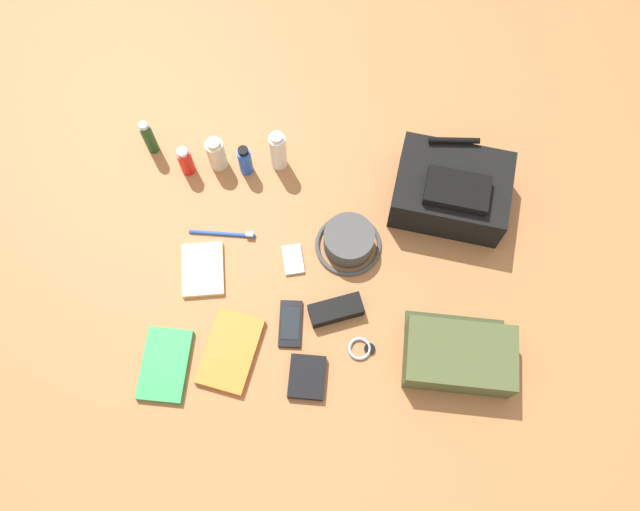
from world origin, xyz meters
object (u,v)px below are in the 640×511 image
toothpaste_tube (278,151)px  toothbrush (226,234)px  shampoo_bottle (149,138)px  cell_phone (290,324)px  bucket_hat (349,241)px  lotion_bottle (216,154)px  wristwatch (361,348)px  notepad (203,269)px  sunscreen_spray (186,161)px  paperback_novel (165,365)px  sunglasses_case (336,310)px  wallet (307,377)px  travel_guidebook (230,351)px  deodorant_spray (245,160)px  media_player (293,261)px  toiletry_pouch (459,356)px  backpack (451,190)px

toothpaste_tube → toothbrush: size_ratio=0.82×
shampoo_bottle → cell_phone: shampoo_bottle is taller
bucket_hat → lotion_bottle: size_ratio=1.50×
wristwatch → notepad: (-0.43, 0.21, 0.00)m
shampoo_bottle → bucket_hat: bearing=-27.2°
sunscreen_spray → cell_phone: sunscreen_spray is taller
toothpaste_tube → cell_phone: 0.49m
paperback_novel → sunglasses_case: sunglasses_case is taller
lotion_bottle → wallet: bearing=-66.1°
travel_guidebook → toothbrush: (-0.04, 0.33, -0.00)m
deodorant_spray → media_player: bearing=-62.9°
notepad → sunscreen_spray: bearing=96.5°
cell_phone → toothbrush: 0.31m
sunscreen_spray → deodorant_spray: (0.17, 0.00, 0.00)m
toiletry_pouch → paperback_novel: 0.74m
shampoo_bottle → sunscreen_spray: shampoo_bottle is taller
deodorant_spray → wallet: bearing=-72.3°
toothpaste_tube → wallet: bearing=-81.0°
shampoo_bottle → notepad: (0.18, -0.37, -0.05)m
sunscreen_spray → toothbrush: 0.24m
toothpaste_tube → deodorant_spray: bearing=-166.5°
toiletry_pouch → media_player: (-0.43, 0.26, -0.04)m
bucket_hat → sunscreen_spray: (-0.46, 0.23, 0.02)m
media_player → sunglasses_case: (0.12, -0.14, 0.01)m
toothpaste_tube → travel_guidebook: size_ratio=0.66×
shampoo_bottle → wallet: bearing=-54.7°
toothpaste_tube → wallet: (0.10, -0.62, -0.06)m
wristwatch → toiletry_pouch: bearing=-5.3°
travel_guidebook → notepad: bearing=112.1°
lotion_bottle → wallet: 0.67m
lotion_bottle → backpack: bearing=-9.1°
toothbrush → toiletry_pouch: bearing=-28.6°
bucket_hat → wallet: size_ratio=1.66×
toothbrush → toothpaste_tube: bearing=58.7°
media_player → cell_phone: bearing=-90.0°
backpack → bucket_hat: 0.31m
backpack → toothpaste_tube: backpack is taller
deodorant_spray → toothbrush: size_ratio=0.62×
sunscreen_spray → lotion_bottle: (0.09, 0.02, 0.01)m
sunscreen_spray → sunglasses_case: size_ratio=0.77×
bucket_hat → travel_guidebook: (-0.30, -0.30, -0.02)m
bucket_hat → media_player: bucket_hat is taller
toiletry_pouch → toothpaste_tube: (-0.48, 0.56, 0.02)m
toiletry_pouch → sunscreen_spray: 0.91m
paperback_novel → travel_guidebook: bearing=13.2°
toiletry_pouch → wristwatch: (-0.24, 0.02, -0.04)m
wristwatch → backpack: bearing=60.6°
bucket_hat → wristwatch: bucket_hat is taller
travel_guidebook → media_player: travel_guidebook is taller
lotion_bottle → cell_phone: bearing=-64.6°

